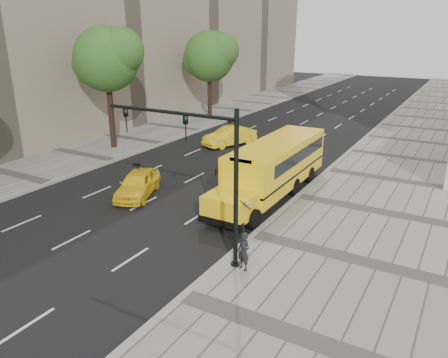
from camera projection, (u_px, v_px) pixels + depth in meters
The scene contains 12 objects.
ground at pixel (208, 180), 27.46m from camera, with size 140.00×140.00×0.00m, color black.
sidewalk_museum at pixel (411, 219), 21.76m from camera, with size 12.00×140.00×0.15m, color gray.
sidewalk_far at pixel (83, 155), 32.65m from camera, with size 6.00×140.00×0.15m, color gray.
curb_museum at pixel (298, 197), 24.60m from camera, with size 0.30×140.00×0.15m, color gray.
curb_far at pixel (113, 161), 31.23m from camera, with size 0.30×140.00×0.15m, color gray.
tree_b at pixel (107, 59), 32.34m from camera, with size 5.46×4.85×9.33m.
tree_c at pixel (210, 56), 44.32m from camera, with size 5.73×5.09×8.89m.
school_bus at pixel (275, 164), 24.80m from camera, with size 2.96×11.56×3.19m.
taxi_near at pixel (138, 184), 24.71m from camera, with size 1.71×4.25×1.45m, color yellow.
taxi_far at pixel (230, 136), 35.45m from camera, with size 1.60×4.59×1.51m, color yellow.
pedestrian at pixel (244, 251), 16.81m from camera, with size 0.57×0.37×1.56m, color black.
traffic_signal at pixel (204, 165), 16.76m from camera, with size 6.18×0.36×6.40m.
Camera 1 is at (13.88, -21.91, 9.08)m, focal length 35.00 mm.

